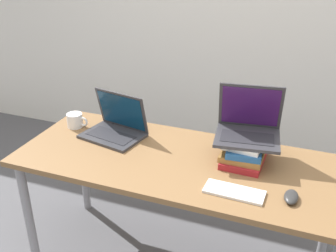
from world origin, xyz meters
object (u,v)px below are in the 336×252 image
object	(u,v)px
laptop_left	(116,127)
wireless_keyboard	(234,192)
book_stack	(244,151)
laptop_on_books	(248,127)
mug	(75,120)
mouse	(291,197)

from	to	relation	value
laptop_left	wireless_keyboard	distance (m)	0.82
laptop_left	book_stack	distance (m)	0.74
laptop_left	laptop_on_books	world-z (taller)	laptop_on_books
mug	wireless_keyboard	bearing A→B (deg)	-17.55
laptop_on_books	wireless_keyboard	xyz separation A→B (m)	(0.01, -0.34, -0.16)
laptop_left	mouse	xyz separation A→B (m)	(1.00, -0.28, -0.03)
laptop_left	book_stack	world-z (taller)	laptop_left
laptop_on_books	mug	distance (m)	1.03
laptop_on_books	mug	bearing A→B (deg)	-179.31
laptop_on_books	mouse	size ratio (longest dim) A/B	3.16
wireless_keyboard	mug	size ratio (longest dim) A/B	2.02
laptop_on_books	mug	size ratio (longest dim) A/B	2.61
book_stack	mouse	world-z (taller)	book_stack
mug	laptop_left	bearing A→B (deg)	-2.38
book_stack	wireless_keyboard	world-z (taller)	book_stack
wireless_keyboard	mug	distance (m)	1.09
wireless_keyboard	mouse	world-z (taller)	mouse
laptop_on_books	wireless_keyboard	size ratio (longest dim) A/B	1.29
mouse	wireless_keyboard	bearing A→B (deg)	-171.03
wireless_keyboard	mouse	bearing A→B (deg)	8.97
mug	laptop_on_books	bearing A→B (deg)	0.69
laptop_left	laptop_on_books	size ratio (longest dim) A/B	1.07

